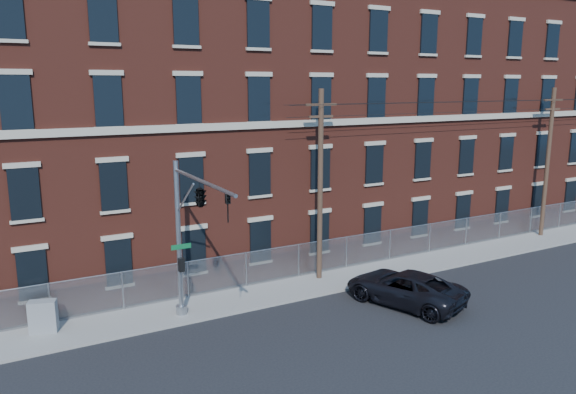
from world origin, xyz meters
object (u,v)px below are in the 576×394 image
(traffic_signal_mast, at_px, (195,211))
(utility_pole_near, at_px, (320,182))
(utility_cabinet, at_px, (43,317))
(pickup_truck, at_px, (405,288))

(traffic_signal_mast, height_order, utility_pole_near, utility_pole_near)
(traffic_signal_mast, xyz_separation_m, utility_cabinet, (-5.65, 3.28, -4.58))
(utility_cabinet, bearing_deg, pickup_truck, 0.39)
(utility_pole_near, bearing_deg, pickup_truck, -68.79)
(traffic_signal_mast, distance_m, utility_pole_near, 8.70)
(traffic_signal_mast, relative_size, utility_cabinet, 5.10)
(pickup_truck, distance_m, utility_cabinet, 16.17)
(utility_cabinet, bearing_deg, traffic_signal_mast, -13.15)
(utility_pole_near, xyz_separation_m, pickup_truck, (1.85, -4.76, -4.54))
(traffic_signal_mast, height_order, pickup_truck, traffic_signal_mast)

